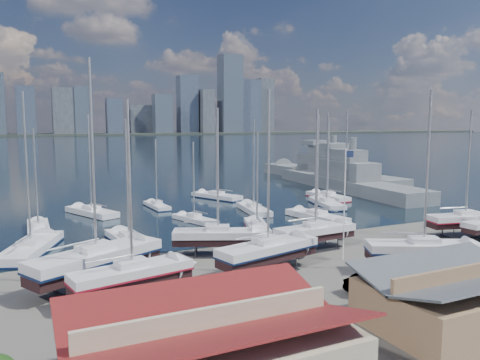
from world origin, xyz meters
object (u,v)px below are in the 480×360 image
naval_ship_east (345,182)px  flagpole (345,197)px  sailboat_cradle_0 (97,260)px  car_a (259,320)px  naval_ship_west (326,174)px

naval_ship_east → flagpole: 52.05m
sailboat_cradle_0 → flagpole: sailboat_cradle_0 is taller
sailboat_cradle_0 → naval_ship_east: 67.40m
naval_ship_east → car_a: naval_ship_east is taller
sailboat_cradle_0 → car_a: 16.12m
car_a → naval_ship_east: bearing=26.0°
sailboat_cradle_0 → flagpole: (23.72, -2.95, 4.20)m
sailboat_cradle_0 → flagpole: 24.27m
naval_ship_east → naval_ship_west: (5.97, 14.83, 0.00)m
sailboat_cradle_0 → naval_ship_west: 81.14m
sailboat_cradle_0 → car_a: size_ratio=4.72×
naval_ship_east → flagpole: naval_ship_east is taller
naval_ship_east → flagpole: bearing=146.1°
car_a → flagpole: flagpole is taller
sailboat_cradle_0 → naval_ship_east: sailboat_cradle_0 is taller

